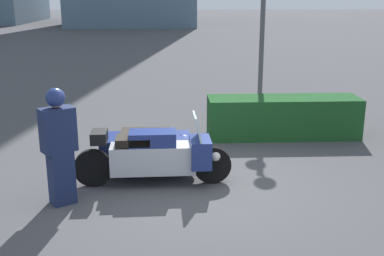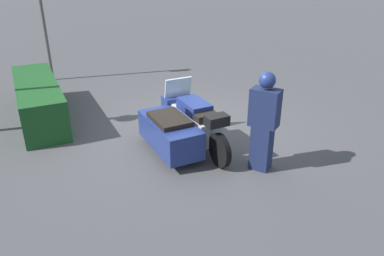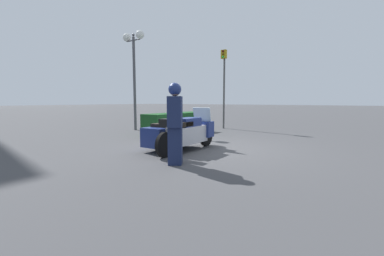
{
  "view_description": "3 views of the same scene",
  "coord_description": "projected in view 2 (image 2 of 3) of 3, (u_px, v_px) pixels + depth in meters",
  "views": [
    {
      "loc": [
        -0.41,
        -7.01,
        2.96
      ],
      "look_at": [
        -0.06,
        0.64,
        0.79
      ],
      "focal_mm": 45.0,
      "sensor_mm": 36.0,
      "label": 1
    },
    {
      "loc": [
        -6.5,
        3.0,
        3.32
      ],
      "look_at": [
        -0.93,
        0.32,
        0.47
      ],
      "focal_mm": 35.0,
      "sensor_mm": 36.0,
      "label": 2
    },
    {
      "loc": [
        -6.1,
        -3.84,
        1.33
      ],
      "look_at": [
        -0.62,
        0.08,
        0.61
      ],
      "focal_mm": 24.0,
      "sensor_mm": 36.0,
      "label": 3
    }
  ],
  "objects": [
    {
      "name": "hedge_bush_curbside",
      "position": [
        39.0,
        100.0,
        8.25
      ],
      "size": [
        3.16,
        0.85,
        0.85
      ],
      "primitive_type": "cube",
      "color": "#19471E",
      "rests_on": "ground"
    },
    {
      "name": "police_motorcycle",
      "position": [
        179.0,
        125.0,
        6.97
      ],
      "size": [
        2.49,
        1.18,
        1.14
      ],
      "rotation": [
        0.0,
        0.0,
        0.03
      ],
      "color": "black",
      "rests_on": "ground"
    },
    {
      "name": "officer_rider",
      "position": [
        264.0,
        120.0,
        6.07
      ],
      "size": [
        0.54,
        0.49,
        1.7
      ],
      "rotation": [
        0.0,
        0.0,
        2.15
      ],
      "color": "#192347",
      "rests_on": "ground"
    },
    {
      "name": "ground_plane",
      "position": [
        186.0,
        129.0,
        7.89
      ],
      "size": [
        160.0,
        160.0,
        0.0
      ],
      "primitive_type": "plane",
      "color": "#424244"
    }
  ]
}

